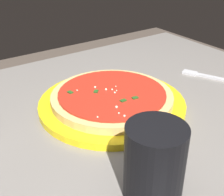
% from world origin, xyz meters
% --- Properties ---
extents(restaurant_table, '(1.06, 0.73, 0.78)m').
position_xyz_m(restaurant_table, '(0.00, 0.00, 0.62)').
color(restaurant_table, black).
rests_on(restaurant_table, ground_plane).
extents(serving_plate, '(0.31, 0.31, 0.01)m').
position_xyz_m(serving_plate, '(-0.05, -0.03, 0.78)').
color(serving_plate, yellow).
rests_on(serving_plate, restaurant_table).
extents(pizza, '(0.26, 0.26, 0.02)m').
position_xyz_m(pizza, '(-0.05, -0.03, 0.80)').
color(pizza, '#DBB26B').
rests_on(pizza, serving_plate).
extents(cup_tall_drink, '(0.08, 0.08, 0.11)m').
position_xyz_m(cup_tall_drink, '(0.04, 0.21, 0.83)').
color(cup_tall_drink, black).
rests_on(cup_tall_drink, restaurant_table).
extents(fork, '(0.09, 0.18, 0.00)m').
position_xyz_m(fork, '(-0.34, 0.01, 0.78)').
color(fork, silver).
rests_on(fork, restaurant_table).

